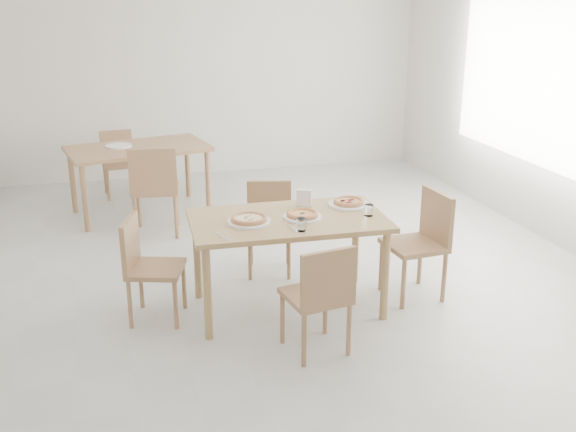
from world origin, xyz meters
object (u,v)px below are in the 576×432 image
object	(u,v)px
plate_margherita	(302,217)
napkin_holder	(304,198)
chair_back_s	(155,184)
chair_back_n	(118,158)
plate_mushroom	(249,222)
chair_south	(321,292)
pizza_mushroom	(249,219)
chair_east	(423,237)
second_table	(138,154)
chair_west	(145,262)
plate_empty	(119,146)
plate_pepperoni	(349,204)
pizza_pepperoni	(349,202)
tumbler_b	(369,210)
main_table	(288,228)
pizza_margherita	(302,214)
tumbler_a	(301,225)
chair_north	(269,220)

from	to	relation	value
plate_margherita	napkin_holder	xyz separation A→B (m)	(0.09, 0.26, 0.06)
chair_back_s	chair_back_n	xyz separation A→B (m)	(-0.30, 1.58, -0.09)
plate_mushroom	napkin_holder	world-z (taller)	napkin_holder
chair_south	pizza_mushroom	xyz separation A→B (m)	(-0.33, 0.71, 0.32)
chair_east	second_table	world-z (taller)	chair_east
napkin_holder	chair_back_s	xyz separation A→B (m)	(-1.04, 1.68, -0.28)
chair_west	plate_empty	bearing A→B (deg)	19.17
plate_mushroom	plate_empty	bearing A→B (deg)	106.72
plate_pepperoni	chair_back_s	distance (m)	2.24
plate_mushroom	pizza_pepperoni	size ratio (longest dim) A/B	1.04
tumbler_b	plate_empty	xyz separation A→B (m)	(-1.75, 2.87, -0.04)
pizza_pepperoni	chair_back_n	world-z (taller)	pizza_pepperoni
chair_west	pizza_pepperoni	xyz separation A→B (m)	(1.61, 0.04, 0.32)
chair_west	chair_east	distance (m)	2.19
chair_west	main_table	bearing A→B (deg)	-78.90
main_table	second_table	bearing A→B (deg)	111.65
plate_margherita	pizza_pepperoni	xyz separation A→B (m)	(0.44, 0.20, 0.02)
pizza_margherita	plate_empty	size ratio (longest dim) A/B	1.03
chair_south	chair_west	world-z (taller)	chair_south
main_table	plate_empty	xyz separation A→B (m)	(-1.14, 2.75, 0.09)
plate_margherita	tumbler_b	size ratio (longest dim) A/B	3.34
chair_south	second_table	size ratio (longest dim) A/B	0.50
main_table	tumbler_a	distance (m)	0.33
plate_pepperoni	second_table	world-z (taller)	plate_pepperoni
chair_north	napkin_holder	xyz separation A→B (m)	(0.14, -0.57, 0.36)
main_table	pizza_mushroom	distance (m)	0.33
plate_mushroom	chair_back_n	distance (m)	3.63
pizza_margherita	chair_back_n	size ratio (longest dim) A/B	0.38
chair_east	tumbler_a	bearing A→B (deg)	-81.93
plate_mushroom	tumbler_a	distance (m)	0.42
pizza_mushroom	plate_empty	distance (m)	2.91
main_table	napkin_holder	world-z (taller)	napkin_holder
pizza_pepperoni	plate_empty	size ratio (longest dim) A/B	1.11
chair_west	plate_pepperoni	size ratio (longest dim) A/B	2.45
pizza_pepperoni	tumbler_b	xyz separation A→B (m)	(0.06, -0.27, 0.01)
pizza_pepperoni	chair_south	bearing A→B (deg)	-120.21
chair_east	napkin_holder	world-z (taller)	napkin_holder
main_table	plate_empty	world-z (taller)	plate_empty
chair_north	chair_east	size ratio (longest dim) A/B	0.91
chair_west	chair_south	bearing A→B (deg)	-110.64
main_table	pizza_margherita	size ratio (longest dim) A/B	5.23
main_table	chair_east	world-z (taller)	chair_east
chair_south	napkin_holder	xyz separation A→B (m)	(0.17, 0.96, 0.35)
plate_mushroom	chair_east	bearing A→B (deg)	-0.76
chair_west	plate_pepperoni	distance (m)	1.64
main_table	pizza_pepperoni	xyz separation A→B (m)	(0.54, 0.16, 0.12)
main_table	plate_mushroom	size ratio (longest dim) A/B	4.64
pizza_mushroom	second_table	distance (m)	2.80
napkin_holder	chair_back_n	bearing A→B (deg)	133.30
chair_west	plate_empty	distance (m)	2.65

